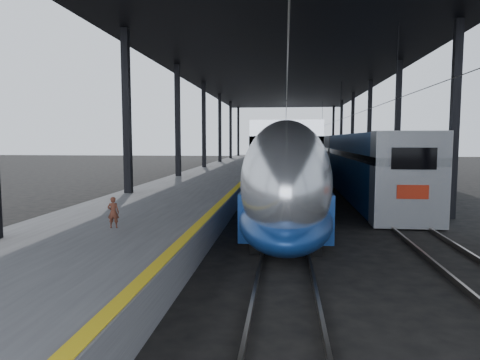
# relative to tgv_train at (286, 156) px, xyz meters

# --- Properties ---
(ground) EXTENTS (160.00, 160.00, 0.00)m
(ground) POSITION_rel_tgv_train_xyz_m (-2.00, -26.51, -2.08)
(ground) COLOR black
(ground) RESTS_ON ground
(platform) EXTENTS (6.00, 80.00, 1.00)m
(platform) POSITION_rel_tgv_train_xyz_m (-5.50, -6.51, -1.58)
(platform) COLOR #4C4C4F
(platform) RESTS_ON ground
(yellow_strip) EXTENTS (0.30, 80.00, 0.01)m
(yellow_strip) POSITION_rel_tgv_train_xyz_m (-2.70, -6.51, -1.08)
(yellow_strip) COLOR gold
(yellow_strip) RESTS_ON platform
(rails) EXTENTS (6.52, 80.00, 0.16)m
(rails) POSITION_rel_tgv_train_xyz_m (2.50, -6.51, -2.00)
(rails) COLOR slate
(rails) RESTS_ON ground
(canopy) EXTENTS (18.00, 75.00, 9.47)m
(canopy) POSITION_rel_tgv_train_xyz_m (-0.10, -6.51, 7.03)
(canopy) COLOR black
(canopy) RESTS_ON ground
(tgv_train) EXTENTS (3.10, 65.20, 4.45)m
(tgv_train) POSITION_rel_tgv_train_xyz_m (0.00, 0.00, 0.00)
(tgv_train) COLOR silver
(tgv_train) RESTS_ON ground
(second_train) EXTENTS (2.90, 56.05, 4.00)m
(second_train) POSITION_rel_tgv_train_xyz_m (5.00, 2.75, -0.05)
(second_train) COLOR navy
(second_train) RESTS_ON ground
(child) EXTENTS (0.37, 0.27, 0.94)m
(child) POSITION_rel_tgv_train_xyz_m (-5.15, -29.80, -0.61)
(child) COLOR #50271A
(child) RESTS_ON platform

